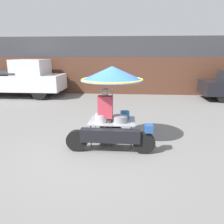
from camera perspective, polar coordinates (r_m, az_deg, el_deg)
The scene contains 5 objects.
ground_plane at distance 5.74m, azimuth -3.40°, elevation -9.80°, with size 36.00×36.00×0.00m, color slate.
shopfront_building at distance 14.26m, azimuth 1.68°, elevation 12.11°, with size 28.00×2.06×3.38m.
vendor_motorcycle_cart at distance 5.66m, azimuth 0.05°, elevation 6.44°, with size 2.23×1.64×2.09m.
vendor_person at distance 5.71m, azimuth -1.72°, elevation -0.54°, with size 0.38×0.22×1.56m.
pickup_truck at distance 13.50m, azimuth -22.76°, elevation 7.93°, with size 5.05×1.94×2.09m.
Camera 1 is at (0.76, -5.15, 2.41)m, focal length 35.00 mm.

